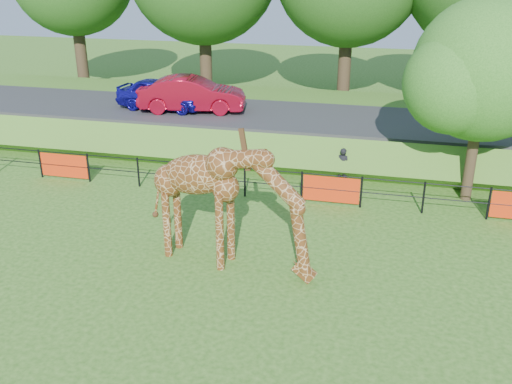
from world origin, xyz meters
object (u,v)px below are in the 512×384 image
Objects in this scene: car_red at (192,94)px; tree_east at (487,75)px; giraffe at (230,207)px; visitor at (343,166)px; car_blue at (162,94)px.

tree_east is at bearing -119.47° from car_red.
giraffe is 7.26m from visitor.
car_blue is at bearing 77.90° from car_red.
visitor is (2.33, 6.79, -1.04)m from giraffe.
car_blue is at bearing 132.09° from giraffe.
car_blue is 0.88× the size of car_red.
car_blue is 2.97× the size of visitor.
visitor is (8.50, -3.64, -1.43)m from car_blue.
car_red is (1.45, -0.05, 0.07)m from car_blue.
car_red is at bearing -86.84° from car_blue.
tree_east is at bearing 54.76° from giraffe.
car_red is at bearing 125.92° from giraffe.
visitor is 5.72m from tree_east.
visitor is at bearing -108.07° from car_blue.
car_red is 12.34m from tree_east.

